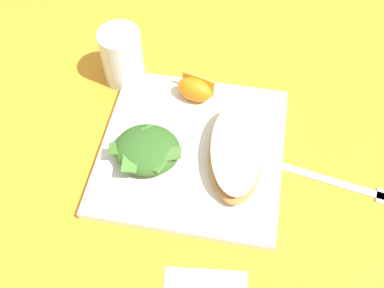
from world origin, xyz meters
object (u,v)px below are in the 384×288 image
Objects in this scene: drinking_clear_cup at (122,57)px; cheesy_pizza_bread at (235,152)px; green_salad_pile at (147,150)px; white_plate at (192,150)px; orange_wedge_front at (195,89)px; metal_fork at (348,186)px.

cheesy_pizza_bread is at bearing 145.24° from drinking_clear_cup.
white_plate is at bearing -155.60° from green_salad_pile.
white_plate is 2.79× the size of drinking_clear_cup.
green_salad_pile is 0.14m from orange_wedge_front.
metal_fork is at bearing 177.24° from cheesy_pizza_bread.
white_plate is 0.07m from green_salad_pile.
cheesy_pizza_bread reaches higher than white_plate.
metal_fork is (-0.30, -0.01, -0.03)m from green_salad_pile.
orange_wedge_front reaches higher than metal_fork.
metal_fork is at bearing 175.91° from white_plate.
drinking_clear_cup is at bearing -34.76° from cheesy_pizza_bread.
orange_wedge_front is at bearing 164.47° from drinking_clear_cup.
white_plate is 0.24m from metal_fork.
green_salad_pile is at bearing 8.62° from cheesy_pizza_bread.
cheesy_pizza_bread is at bearing -171.38° from green_salad_pile.
metal_fork is (-0.24, 0.02, -0.01)m from white_plate.
white_plate is 0.07m from cheesy_pizza_bread.
green_salad_pile is (0.13, 0.02, 0.00)m from cheesy_pizza_bread.
drinking_clear_cup is (0.39, -0.16, 0.05)m from metal_fork.
cheesy_pizza_bread is 1.77× the size of drinking_clear_cup.
drinking_clear_cup reaches higher than green_salad_pile.
white_plate is at bearing 136.34° from drinking_clear_cup.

